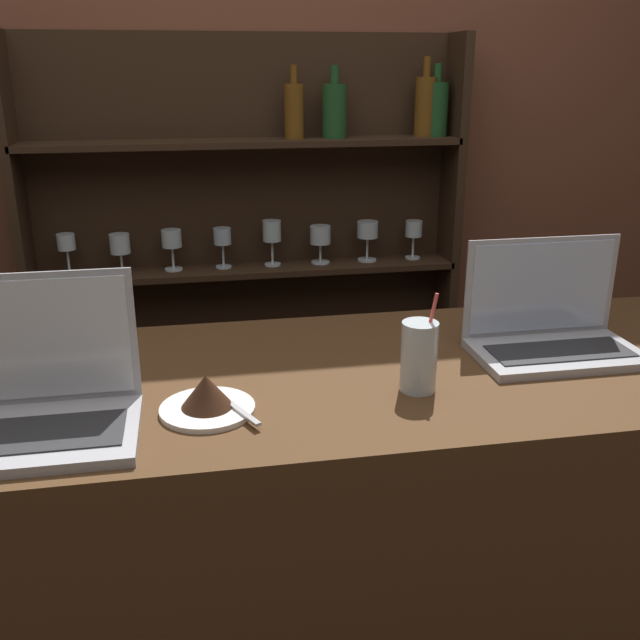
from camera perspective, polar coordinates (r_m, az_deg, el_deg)
name	(u,v)px	position (r m, az deg, el deg)	size (l,w,h in m)	color
bar_counter	(281,577)	(1.69, -3.16, -19.87)	(2.07, 0.67, 0.98)	#4C3019
back_wall	(230,134)	(2.46, -7.19, 14.55)	(7.00, 0.06, 2.70)	brown
back_shelf	(254,275)	(2.47, -5.29, 3.61)	(1.44, 0.18, 1.67)	#332114
laptop_near	(47,397)	(1.29, -21.03, -5.80)	(0.30, 0.23, 0.26)	#ADADB2
laptop_far	(551,327)	(1.60, 17.98, -0.53)	(0.35, 0.20, 0.24)	#ADADB2
cake_plate	(207,398)	(1.29, -9.03, -6.15)	(0.17, 0.18, 0.07)	white
water_glass	(419,356)	(1.35, 7.92, -2.90)	(0.07, 0.07, 0.19)	silver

